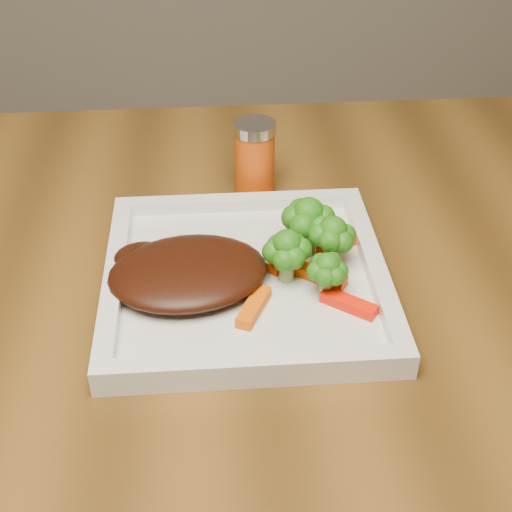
{
  "coord_description": "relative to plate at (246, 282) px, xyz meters",
  "views": [
    {
      "loc": [
        0.08,
        -0.43,
        1.19
      ],
      "look_at": [
        0.12,
        0.12,
        0.79
      ],
      "focal_mm": 50.0,
      "sensor_mm": 36.0,
      "label": 1
    }
  ],
  "objects": [
    {
      "name": "carrot_6",
      "position": [
        0.05,
        0.02,
        0.01
      ],
      "size": [
        0.05,
        0.04,
        0.01
      ],
      "primitive_type": "cube",
      "rotation": [
        0.0,
        0.0,
        0.7
      ],
      "color": "#D23903",
      "rests_on": "plate"
    },
    {
      "name": "carrot_1",
      "position": [
        0.09,
        -0.05,
        0.01
      ],
      "size": [
        0.05,
        0.04,
        0.01
      ],
      "primitive_type": "cube",
      "rotation": [
        0.0,
        0.0,
        -0.65
      ],
      "color": "#FD1904",
      "rests_on": "plate"
    },
    {
      "name": "carrot_3",
      "position": [
        0.1,
        0.04,
        0.01
      ],
      "size": [
        0.05,
        0.04,
        0.01
      ],
      "primitive_type": "cube",
      "rotation": [
        0.0,
        0.0,
        0.55
      ],
      "color": "#E83C03",
      "rests_on": "plate"
    },
    {
      "name": "carrot_2",
      "position": [
        0.0,
        -0.05,
        0.01
      ],
      "size": [
        0.04,
        0.06,
        0.01
      ],
      "primitive_type": "cube",
      "rotation": [
        0.0,
        0.0,
        1.12
      ],
      "color": "#E65703",
      "rests_on": "plate"
    },
    {
      "name": "broccoli_3",
      "position": [
        0.04,
        -0.01,
        0.04
      ],
      "size": [
        0.06,
        0.06,
        0.06
      ],
      "primitive_type": null,
      "rotation": [
        0.0,
        0.0,
        -0.29
      ],
      "color": "#237B14",
      "rests_on": "plate"
    },
    {
      "name": "carrot_5",
      "position": [
        0.07,
        -0.01,
        0.01
      ],
      "size": [
        0.05,
        0.04,
        0.01
      ],
      "primitive_type": "cube",
      "rotation": [
        0.0,
        0.0,
        -0.63
      ],
      "color": "#CF4103",
      "rests_on": "plate"
    },
    {
      "name": "spice_shaker",
      "position": [
        0.02,
        0.17,
        0.04
      ],
      "size": [
        0.06,
        0.06,
        0.09
      ],
      "primitive_type": "cylinder",
      "rotation": [
        0.0,
        0.0,
        0.41
      ],
      "color": "#C8440B",
      "rests_on": "dining_table"
    },
    {
      "name": "plate",
      "position": [
        0.0,
        0.0,
        0.0
      ],
      "size": [
        0.27,
        0.27,
        0.01
      ],
      "primitive_type": "cube",
      "color": "silver",
      "rests_on": "dining_table"
    },
    {
      "name": "broccoli_2",
      "position": [
        0.07,
        -0.03,
        0.04
      ],
      "size": [
        0.06,
        0.06,
        0.06
      ],
      "primitive_type": null,
      "rotation": [
        0.0,
        0.0,
        0.42
      ],
      "color": "#2A6410",
      "rests_on": "plate"
    },
    {
      "name": "broccoli_0",
      "position": [
        0.06,
        0.04,
        0.04
      ],
      "size": [
        0.08,
        0.08,
        0.07
      ],
      "primitive_type": null,
      "rotation": [
        0.0,
        0.0,
        0.43
      ],
      "color": "#196811",
      "rests_on": "plate"
    },
    {
      "name": "broccoli_1",
      "position": [
        0.08,
        0.01,
        0.04
      ],
      "size": [
        0.07,
        0.07,
        0.06
      ],
      "primitive_type": null,
      "rotation": [
        0.0,
        0.0,
        -0.43
      ],
      "color": "#195F0F",
      "rests_on": "plate"
    },
    {
      "name": "steak",
      "position": [
        -0.06,
        -0.01,
        0.02
      ],
      "size": [
        0.17,
        0.14,
        0.03
      ],
      "primitive_type": "ellipsoid",
      "rotation": [
        0.0,
        0.0,
        0.14
      ],
      "color": "#371308",
      "rests_on": "plate"
    }
  ]
}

